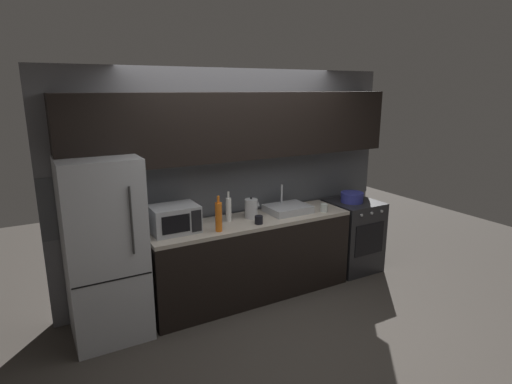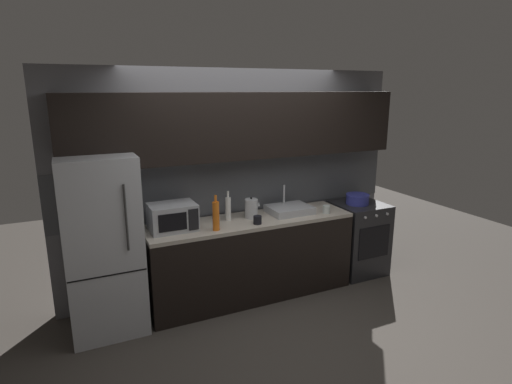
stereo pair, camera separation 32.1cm
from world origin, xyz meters
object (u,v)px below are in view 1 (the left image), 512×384
Objects in this scene: microwave at (174,219)px; kettle at (251,209)px; oven_range at (352,235)px; wine_bottle_white at (229,209)px; refrigerator at (105,249)px; wine_bottle_orange at (219,216)px; mug_clear at (324,208)px; cooking_pot at (352,197)px; mug_dark at (259,220)px.

kettle is at bearing 1.47° from microwave.
wine_bottle_white is at bearing 177.72° from oven_range.
refrigerator is 0.70m from microwave.
microwave reaches higher than kettle.
mug_clear is at bearing 0.75° from wine_bottle_orange.
refrigerator is at bearing -180.00° from cooking_pot.
refrigerator is 1.57m from kettle.
refrigerator reaches higher than wine_bottle_orange.
kettle is 2.62× the size of mug_clear.
microwave is at bearing 179.54° from cooking_pot.
mug_dark reaches higher than oven_range.
wine_bottle_orange is at bearing -174.80° from oven_range.
kettle is (-1.46, 0.04, 0.56)m from oven_range.
wine_bottle_white is at bearing 2.98° from refrigerator.
wine_bottle_orange is (-0.23, -0.25, 0.02)m from wine_bottle_white.
microwave is 0.88m from kettle.
wine_bottle_white is at bearing 133.67° from mug_dark.
wine_bottle_white is 1.68m from cooking_pot.
wine_bottle_orange is (-1.95, -0.18, 0.60)m from oven_range.
refrigerator is at bearing 176.17° from mug_clear.
kettle is 1.42m from cooking_pot.
mug_dark is at bearing -12.95° from microwave.
refrigerator reaches higher than kettle.
kettle is at bearing 82.37° from mug_dark.
mug_dark is (-0.03, -0.22, -0.06)m from kettle.
cooking_pot is (2.30, -0.02, -0.07)m from microwave.
wine_bottle_white is 1.14m from mug_clear.
microwave reaches higher than mug_clear.
microwave is 1.93× the size of kettle.
mug_clear reaches higher than oven_range.
mug_clear is (-0.61, -0.16, 0.50)m from oven_range.
microwave is (0.68, 0.02, 0.18)m from refrigerator.
mug_dark is at bearing -178.98° from mug_clear.
microwave is 1.62× the size of cooking_pot.
oven_range is 1.56m from kettle.
oven_range is (3.02, -0.00, -0.41)m from refrigerator.
wine_bottle_white is (-0.26, 0.03, 0.03)m from kettle.
oven_range is 0.51m from cooking_pot.
refrigerator is 4.70× the size of wine_bottle_orange.
cooking_pot is at bearing -2.29° from wine_bottle_white.
wine_bottle_white is at bearing 177.71° from cooking_pot.
microwave is 0.88m from mug_dark.
wine_bottle_white is 1.15× the size of cooking_pot.
wine_bottle_white is at bearing 174.22° from kettle.
mug_dark is at bearing -173.28° from oven_range.
cooking_pot is at bearing 6.97° from mug_dark.
microwave is 0.44m from wine_bottle_orange.
kettle is at bearing 178.35° from cooking_pot.
wine_bottle_white reaches higher than kettle.
mug_dark is at bearing -46.33° from wine_bottle_white.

